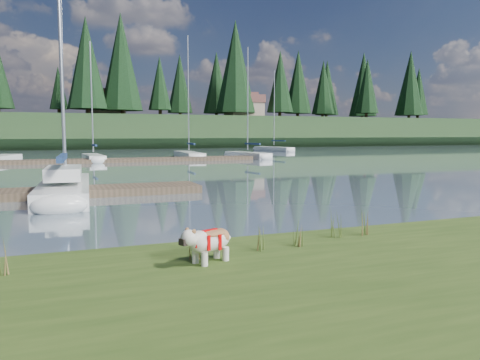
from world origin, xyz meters
name	(u,v)px	position (x,y,z in m)	size (l,w,h in m)	color
ground	(78,163)	(0.00, 30.00, 0.00)	(200.00, 200.00, 0.00)	slate
ridge	(67,132)	(0.00, 73.00, 2.50)	(200.00, 20.00, 5.00)	#1E341A
bulldog	(209,240)	(0.83, -3.07, 0.72)	(1.01, 0.67, 0.59)	silver
sailboat_main	(66,184)	(-1.18, 9.47, 0.42)	(2.20, 8.81, 12.57)	silver
dock_far	(103,161)	(2.00, 30.00, 0.15)	(26.00, 2.20, 0.30)	#4C3D2C
sailboat_bg_2	(93,157)	(1.33, 32.60, 0.33)	(1.71, 6.80, 10.26)	silver
sailboat_bg_3	(187,154)	(10.51, 35.09, 0.32)	(1.88, 8.12, 11.85)	silver
sailboat_bg_4	(244,154)	(15.61, 32.63, 0.33)	(2.72, 7.32, 10.67)	silver
sailboat_bg_5	(271,148)	(25.49, 47.69, 0.32)	(3.48, 7.61, 10.77)	silver
weed_0	(192,245)	(0.63, -2.77, 0.57)	(0.17, 0.14, 0.53)	#475B23
weed_1	(259,237)	(1.89, -2.67, 0.59)	(0.17, 0.14, 0.56)	#475B23
weed_2	(335,224)	(3.71, -2.26, 0.63)	(0.17, 0.14, 0.66)	#475B23
weed_4	(299,235)	(2.71, -2.62, 0.56)	(0.17, 0.14, 0.50)	#475B23
weed_5	(363,222)	(4.38, -2.26, 0.61)	(0.17, 0.14, 0.63)	#475B23
mud_lip	(143,261)	(0.00, -1.60, 0.07)	(60.00, 0.50, 0.14)	#33281C
conifer_4	(87,63)	(3.00, 66.00, 13.09)	(6.16, 6.16, 15.10)	#382619
conifer_5	(160,83)	(15.00, 70.00, 10.83)	(3.96, 3.96, 10.35)	#382619
conifer_6	(235,67)	(28.00, 68.00, 13.99)	(7.04, 7.04, 17.00)	#382619
conifer_7	(298,82)	(42.00, 71.00, 12.19)	(5.28, 5.28, 13.20)	#382619
conifer_8	(367,86)	(55.00, 67.00, 11.51)	(4.62, 4.62, 11.77)	#382619
conifer_9	(410,83)	(68.00, 70.00, 12.87)	(5.94, 5.94, 14.62)	#382619
house_1	(105,103)	(6.00, 71.00, 7.31)	(6.30, 5.30, 4.65)	gray
house_2	(244,106)	(30.00, 69.00, 7.31)	(6.30, 5.30, 4.65)	gray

